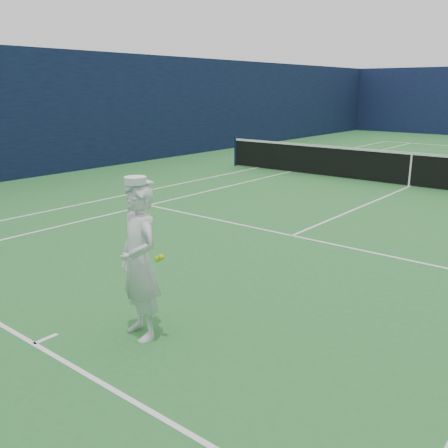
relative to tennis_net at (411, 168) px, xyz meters
The scene contains 5 objects.
ground 0.55m from the tennis_net, ahead, with size 80.00×80.00×0.00m, color #2A6E30.
court_markings 0.55m from the tennis_net, ahead, with size 11.03×23.83×0.01m.
windscreen_fence 1.45m from the tennis_net, ahead, with size 20.12×36.12×4.00m.
tennis_net is the anchor object (origin of this frame).
tennis_player 11.00m from the tennis_net, 85.88° to the right, with size 0.75×0.65×1.87m.
Camera 1 is at (4.85, -14.44, 2.79)m, focal length 40.00 mm.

